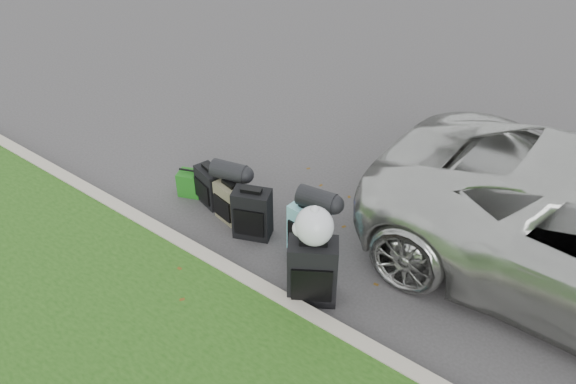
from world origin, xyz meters
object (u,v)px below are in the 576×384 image
Objects in this scene: tote_navy at (312,207)px; suitcase_large_black_right at (312,272)px; suitcase_olive at (231,202)px; suitcase_small_black at (210,186)px; tote_green at (190,183)px; suitcase_large_black_left at (252,214)px; suitcase_teal at (308,230)px.

suitcase_large_black_right is at bearing -39.78° from tote_navy.
suitcase_olive is 0.69× the size of suitcase_large_black_right.
suitcase_small_black is at bearing 177.39° from suitcase_olive.
tote_green is 1.80m from tote_navy.
suitcase_olive reaches higher than suitcase_small_black.
suitcase_large_black_left is at bearing 126.87° from suitcase_large_black_right.
tote_navy is (1.30, 0.60, -0.12)m from suitcase_small_black.
suitcase_teal is (0.76, 0.17, -0.01)m from suitcase_large_black_left.
suitcase_olive is 1.83× the size of tote_navy.
tote_navy is (0.38, 0.79, -0.19)m from suitcase_large_black_left.
suitcase_teal is (1.20, 0.10, 0.05)m from suitcase_olive.
suitcase_small_black is 0.98× the size of suitcase_olive.
suitcase_teal reaches higher than suitcase_olive.
suitcase_olive is (-0.44, 0.07, -0.06)m from suitcase_large_black_left.
tote_green is at bearing 133.28° from suitcase_large_black_right.
tote_green is at bearing -144.63° from tote_navy.
suitcase_olive is 0.84× the size of suitcase_teal.
suitcase_teal is at bearing 15.25° from suitcase_small_black.
suitcase_olive reaches higher than tote_green.
suitcase_large_black_right is 2.67× the size of tote_navy.
suitcase_small_black is 0.81× the size of suitcase_large_black_left.
suitcase_teal is 2.07m from tote_green.
suitcase_teal reaches higher than tote_navy.
suitcase_large_black_left is 1.90× the size of tote_green.
suitcase_olive is at bearing 147.92° from suitcase_large_black_left.
suitcase_large_black_left is at bearing 1.88° from suitcase_olive.
suitcase_large_black_left reaches higher than suitcase_teal.
suitcase_small_black is 0.39m from tote_green.
suitcase_olive reaches higher than tote_navy.
suitcase_large_black_right reaches higher than suitcase_olive.
suitcase_large_black_left is (0.92, -0.19, 0.07)m from suitcase_small_black.
suitcase_large_black_right is at bearing -0.69° from suitcase_small_black.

